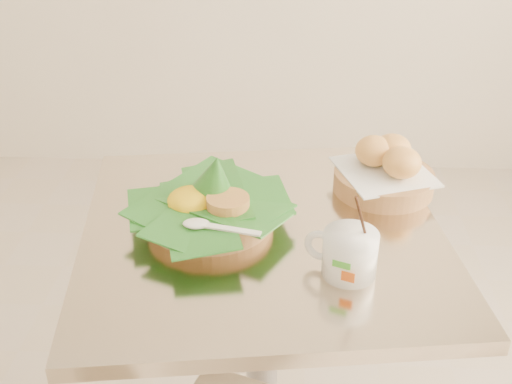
{
  "coord_description": "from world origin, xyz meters",
  "views": [
    {
      "loc": [
        0.15,
        -1.02,
        1.43
      ],
      "look_at": [
        0.1,
        0.06,
        0.82
      ],
      "focal_mm": 45.0,
      "sensor_mm": 36.0,
      "label": 1
    }
  ],
  "objects_px": {
    "bread_basket": "(386,170)",
    "coffee_mug": "(348,252)",
    "rice_basket": "(210,203)",
    "cafe_table": "(262,316)"
  },
  "relations": [
    {
      "from": "cafe_table",
      "to": "coffee_mug",
      "type": "distance_m",
      "value": 0.34
    },
    {
      "from": "coffee_mug",
      "to": "bread_basket",
      "type": "bearing_deg",
      "value": 71.89
    },
    {
      "from": "cafe_table",
      "to": "bread_basket",
      "type": "xyz_separation_m",
      "value": [
        0.26,
        0.17,
        0.27
      ]
    },
    {
      "from": "bread_basket",
      "to": "coffee_mug",
      "type": "bearing_deg",
      "value": -108.11
    },
    {
      "from": "cafe_table",
      "to": "bread_basket",
      "type": "relative_size",
      "value": 3.38
    },
    {
      "from": "cafe_table",
      "to": "rice_basket",
      "type": "xyz_separation_m",
      "value": [
        -0.11,
        0.02,
        0.26
      ]
    },
    {
      "from": "bread_basket",
      "to": "coffee_mug",
      "type": "relative_size",
      "value": 1.41
    },
    {
      "from": "rice_basket",
      "to": "coffee_mug",
      "type": "distance_m",
      "value": 0.31
    },
    {
      "from": "rice_basket",
      "to": "bread_basket",
      "type": "xyz_separation_m",
      "value": [
        0.36,
        0.15,
        0.0
      ]
    },
    {
      "from": "cafe_table",
      "to": "bread_basket",
      "type": "distance_m",
      "value": 0.41
    }
  ]
}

